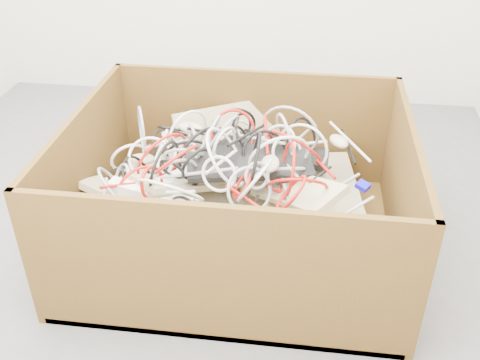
# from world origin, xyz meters

# --- Properties ---
(ground) EXTENTS (3.00, 3.00, 0.00)m
(ground) POSITION_xyz_m (0.00, 0.00, 0.00)
(ground) COLOR #545457
(ground) RESTS_ON ground
(cardboard_box) EXTENTS (1.28, 1.07, 0.58)m
(cardboard_box) POSITION_xyz_m (0.21, -0.02, 0.14)
(cardboard_box) COLOR #3F290F
(cardboard_box) RESTS_ON ground
(keyboard_pile) EXTENTS (1.19, 1.09, 0.36)m
(keyboard_pile) POSITION_xyz_m (0.25, 0.01, 0.28)
(keyboard_pile) COLOR #BFBA87
(keyboard_pile) RESTS_ON cardboard_box
(mice_scatter) EXTENTS (0.91, 0.80, 0.20)m
(mice_scatter) POSITION_xyz_m (0.20, -0.08, 0.34)
(mice_scatter) COLOR beige
(mice_scatter) RESTS_ON keyboard_pile
(power_strip_left) EXTENTS (0.26, 0.18, 0.11)m
(power_strip_left) POSITION_xyz_m (-0.01, -0.12, 0.36)
(power_strip_left) COLOR white
(power_strip_left) RESTS_ON keyboard_pile
(power_strip_right) EXTENTS (0.32, 0.09, 0.10)m
(power_strip_right) POSITION_xyz_m (-0.08, -0.21, 0.34)
(power_strip_right) COLOR white
(power_strip_right) RESTS_ON keyboard_pile
(vga_plug) EXTENTS (0.06, 0.06, 0.03)m
(vga_plug) POSITION_xyz_m (0.69, -0.09, 0.37)
(vga_plug) COLOR #110DC4
(vga_plug) RESTS_ON keyboard_pile
(cable_tangle) EXTENTS (1.07, 0.88, 0.42)m
(cable_tangle) POSITION_xyz_m (0.14, -0.01, 0.40)
(cable_tangle) COLOR black
(cable_tangle) RESTS_ON keyboard_pile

